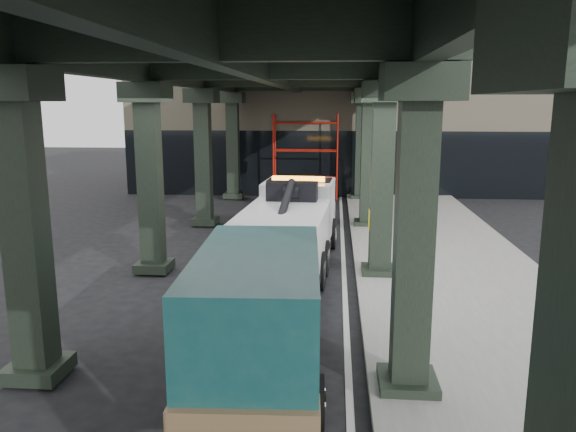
% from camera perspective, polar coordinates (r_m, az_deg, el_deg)
% --- Properties ---
extents(ground, '(90.00, 90.00, 0.00)m').
position_cam_1_polar(ground, '(13.06, -1.72, -8.66)').
color(ground, black).
rests_on(ground, ground).
extents(sidewalk, '(5.00, 40.00, 0.15)m').
position_cam_1_polar(sidewalk, '(15.17, 16.42, -5.97)').
color(sidewalk, gray).
rests_on(sidewalk, ground).
extents(lane_stripe, '(0.12, 38.00, 0.01)m').
position_cam_1_polar(lane_stripe, '(14.88, 5.72, -6.17)').
color(lane_stripe, silver).
rests_on(lane_stripe, ground).
extents(viaduct, '(7.40, 32.00, 6.40)m').
position_cam_1_polar(viaduct, '(14.34, -2.56, 15.30)').
color(viaduct, black).
rests_on(viaduct, ground).
extents(building, '(22.00, 10.00, 8.00)m').
position_cam_1_polar(building, '(32.20, 5.98, 10.42)').
color(building, '#C6B793').
rests_on(building, ground).
extents(scaffolding, '(3.08, 0.88, 4.00)m').
position_cam_1_polar(scaffolding, '(26.98, 1.82, 6.29)').
color(scaffolding, red).
rests_on(scaffolding, ground).
extents(tow_truck, '(2.57, 7.56, 2.44)m').
position_cam_1_polar(tow_truck, '(15.55, 0.27, -0.84)').
color(tow_truck, black).
rests_on(tow_truck, ground).
extents(towed_van, '(2.33, 5.37, 2.14)m').
position_cam_1_polar(towed_van, '(9.46, -2.97, -9.16)').
color(towed_van, '#124142').
rests_on(towed_van, ground).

